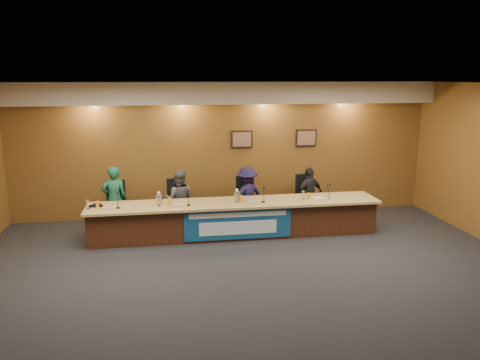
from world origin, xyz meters
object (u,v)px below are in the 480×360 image
object	(u,v)px
banner	(238,224)
panelist_a	(114,199)
office_chair_b	(179,206)
office_chair_c	(246,203)
office_chair_a	(115,208)
dais_body	(235,219)
carafe_left	(159,200)
panelist_c	(247,196)
panelist_b	(179,199)
carafe_mid	(237,196)
office_chair_d	(308,200)
panelist_d	(309,195)
speakerphone	(96,205)

from	to	relation	value
banner	panelist_a	xyz separation A→B (m)	(-2.54, 1.11, 0.34)
banner	office_chair_b	xyz separation A→B (m)	(-1.15, 1.21, 0.10)
office_chair_c	office_chair_a	bearing A→B (deg)	-178.86
dais_body	banner	world-z (taller)	banner
office_chair_b	carafe_left	world-z (taller)	carafe_left
dais_body	banner	distance (m)	0.42
dais_body	panelist_c	size ratio (longest dim) A/B	4.49
panelist_c	office_chair_c	size ratio (longest dim) A/B	2.78
panelist_a	panelist_c	bearing A→B (deg)	170.07
panelist_b	carafe_mid	xyz separation A→B (m)	(1.18, -0.74, 0.20)
panelist_b	office_chair_a	world-z (taller)	panelist_b
dais_body	office_chair_a	bearing A→B (deg)	162.56
panelist_a	carafe_left	world-z (taller)	panelist_a
banner	office_chair_c	size ratio (longest dim) A/B	4.58
banner	carafe_mid	bearing A→B (deg)	85.14
office_chair_d	carafe_mid	xyz separation A→B (m)	(-1.82, -0.84, 0.38)
office_chair_a	office_chair_b	xyz separation A→B (m)	(1.39, 0.00, 0.00)
panelist_d	office_chair_c	distance (m)	1.48
panelist_b	banner	bearing A→B (deg)	145.38
dais_body	office_chair_c	bearing A→B (deg)	64.63
banner	dais_body	bearing A→B (deg)	90.00
dais_body	office_chair_a	world-z (taller)	dais_body
dais_body	office_chair_a	distance (m)	2.67
panelist_a	office_chair_a	distance (m)	0.26
panelist_b	office_chair_a	xyz separation A→B (m)	(-1.39, 0.10, -0.18)
dais_body	panelist_b	world-z (taller)	panelist_b
carafe_mid	speakerphone	bearing A→B (deg)	178.23
dais_body	carafe_left	distance (m)	1.66
office_chair_b	carafe_mid	xyz separation A→B (m)	(1.18, -0.84, 0.38)
banner	carafe_left	xyz separation A→B (m)	(-1.58, 0.38, 0.48)
panelist_a	office_chair_a	bearing A→B (deg)	-99.93
office_chair_a	office_chair_d	bearing A→B (deg)	1.01
carafe_mid	carafe_left	bearing A→B (deg)	-179.94
panelist_a	panelist_d	distance (m)	4.39
panelist_c	panelist_d	size ratio (longest dim) A/B	1.04
speakerphone	office_chair_d	bearing A→B (deg)	9.09
office_chair_b	speakerphone	bearing A→B (deg)	-170.15
dais_body	office_chair_c	distance (m)	0.89
office_chair_a	speakerphone	size ratio (longest dim) A/B	1.50
banner	office_chair_b	distance (m)	1.68
panelist_c	speakerphone	xyz separation A→B (m)	(-3.21, -0.65, 0.11)
dais_body	panelist_a	world-z (taller)	panelist_a
panelist_a	office_chair_b	distance (m)	1.42
banner	office_chair_b	bearing A→B (deg)	133.43
panelist_c	office_chair_d	xyz separation A→B (m)	(1.47, 0.10, -0.19)
panelist_a	banner	bearing A→B (deg)	146.42
dais_body	office_chair_b	bearing A→B (deg)	145.19
office_chair_d	dais_body	bearing A→B (deg)	-170.70
banner	office_chair_d	size ratio (longest dim) A/B	4.58
panelist_c	office_chair_c	bearing A→B (deg)	-111.00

